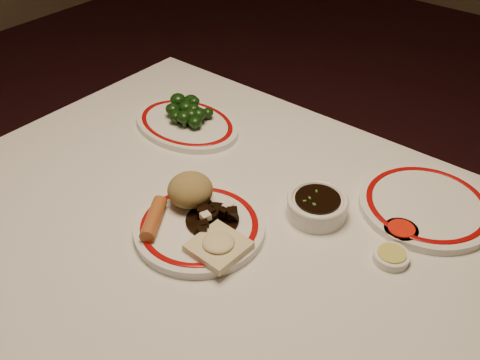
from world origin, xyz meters
name	(u,v)px	position (x,y,z in m)	size (l,w,h in m)	color
dining_table	(227,253)	(0.00, 0.00, 0.66)	(1.20, 0.90, 0.75)	silver
main_plate	(200,227)	(-0.02, -0.06, 0.76)	(0.32, 0.32, 0.02)	white
rice_mound	(190,190)	(-0.07, -0.02, 0.80)	(0.09, 0.09, 0.06)	olive
spring_roll	(154,218)	(-0.08, -0.11, 0.78)	(0.03, 0.03, 0.10)	#B55F2C
fried_wonton	(218,245)	(0.05, -0.08, 0.78)	(0.09, 0.09, 0.03)	beige
stirfry_heap	(213,216)	(-0.01, -0.03, 0.78)	(0.10, 0.10, 0.03)	black
broccoli_plate	(187,124)	(-0.29, 0.19, 0.76)	(0.28, 0.24, 0.02)	white
broccoli_pile	(188,111)	(-0.29, 0.20, 0.79)	(0.13, 0.10, 0.05)	#23471C
soy_bowl	(317,207)	(0.13, 0.12, 0.77)	(0.12, 0.12, 0.04)	white
sweet_sour_dish	(401,232)	(0.28, 0.17, 0.76)	(0.06, 0.06, 0.02)	white
mustard_dish	(391,256)	(0.30, 0.10, 0.76)	(0.06, 0.06, 0.02)	white
far_plate	(426,205)	(0.29, 0.27, 0.76)	(0.35, 0.35, 0.02)	white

